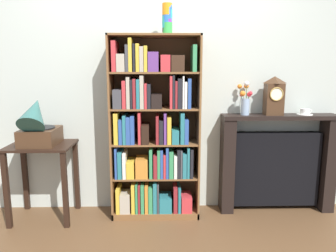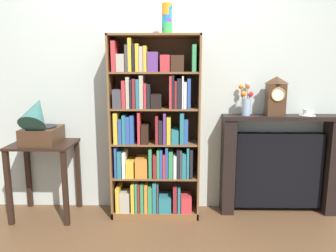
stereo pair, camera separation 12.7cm
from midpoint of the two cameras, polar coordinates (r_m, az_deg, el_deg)
name	(u,v)px [view 2 (the right image)]	position (r m, az deg, el deg)	size (l,w,h in m)	color
ground_plane	(155,218)	(3.24, -1.12, -16.15)	(7.78, 6.40, 0.02)	brown
wall_back	(164,82)	(3.20, 0.39, 7.91)	(4.78, 0.08, 2.60)	beige
bookshelf	(153,135)	(3.05, -1.50, -1.64)	(0.84, 0.33, 1.73)	brown
cup_stack	(167,19)	(2.98, 1.12, 18.62)	(0.09, 0.09, 0.26)	green
side_table_left	(44,162)	(3.28, -20.25, -6.06)	(0.59, 0.46, 0.73)	black
gramophone	(39,124)	(3.16, -21.00, 0.30)	(0.32, 0.47, 0.50)	#472D1C
fireplace_mantel	(279,165)	(3.40, 20.20, -6.56)	(1.13, 0.22, 0.99)	black
mantel_clock	(276,96)	(3.23, 19.80, 5.06)	(0.17, 0.14, 0.37)	#472D1C
flower_vase	(246,101)	(3.16, 14.94, 4.40)	(0.13, 0.14, 0.33)	#99B2D1
teacup_with_saucer	(308,113)	(3.36, 24.70, 2.13)	(0.15, 0.15, 0.06)	white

